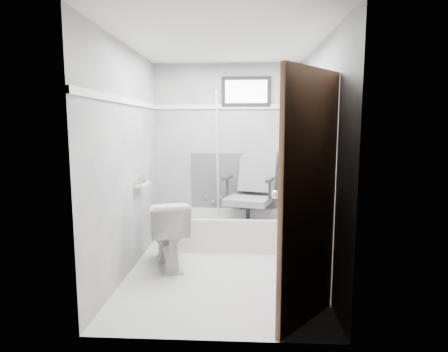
# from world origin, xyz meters

# --- Properties ---
(floor) EXTENTS (2.60, 2.60, 0.00)m
(floor) POSITION_xyz_m (0.00, 0.00, 0.00)
(floor) COLOR silver
(floor) RESTS_ON ground
(ceiling) EXTENTS (2.60, 2.60, 0.00)m
(ceiling) POSITION_xyz_m (0.00, 0.00, 2.40)
(ceiling) COLOR silver
(ceiling) RESTS_ON floor
(wall_back) EXTENTS (2.00, 0.02, 2.40)m
(wall_back) POSITION_xyz_m (0.00, 1.30, 1.20)
(wall_back) COLOR slate
(wall_back) RESTS_ON floor
(wall_front) EXTENTS (2.00, 0.02, 2.40)m
(wall_front) POSITION_xyz_m (0.00, -1.30, 1.20)
(wall_front) COLOR slate
(wall_front) RESTS_ON floor
(wall_left) EXTENTS (0.02, 2.60, 2.40)m
(wall_left) POSITION_xyz_m (-1.00, 0.00, 1.20)
(wall_left) COLOR slate
(wall_left) RESTS_ON floor
(wall_right) EXTENTS (0.02, 2.60, 2.40)m
(wall_right) POSITION_xyz_m (1.00, 0.00, 1.20)
(wall_right) COLOR slate
(wall_right) RESTS_ON floor
(bathtub) EXTENTS (1.50, 0.70, 0.42)m
(bathtub) POSITION_xyz_m (0.11, 0.93, 0.21)
(bathtub) COLOR silver
(bathtub) RESTS_ON floor
(office_chair) EXTENTS (0.80, 0.80, 1.13)m
(office_chair) POSITION_xyz_m (0.28, 0.96, 0.68)
(office_chair) COLOR slate
(office_chair) RESTS_ON bathtub
(toilet) EXTENTS (0.65, 0.86, 0.75)m
(toilet) POSITION_xyz_m (-0.62, 0.15, 0.37)
(toilet) COLOR white
(toilet) RESTS_ON floor
(door) EXTENTS (0.78, 0.78, 2.00)m
(door) POSITION_xyz_m (0.98, -1.28, 1.00)
(door) COLOR #51331E
(door) RESTS_ON floor
(window) EXTENTS (0.66, 0.04, 0.40)m
(window) POSITION_xyz_m (0.25, 1.29, 2.02)
(window) COLOR black
(window) RESTS_ON wall_back
(backerboard) EXTENTS (1.50, 0.02, 0.78)m
(backerboard) POSITION_xyz_m (0.25, 1.29, 0.80)
(backerboard) COLOR #4C4C4F
(backerboard) RESTS_ON wall_back
(trim_back) EXTENTS (2.00, 0.02, 0.06)m
(trim_back) POSITION_xyz_m (0.00, 1.29, 1.82)
(trim_back) COLOR white
(trim_back) RESTS_ON wall_back
(trim_left) EXTENTS (0.02, 2.60, 0.06)m
(trim_left) POSITION_xyz_m (-0.99, 0.00, 1.82)
(trim_left) COLOR white
(trim_left) RESTS_ON wall_left
(pole) EXTENTS (0.02, 0.45, 1.91)m
(pole) POSITION_xyz_m (-0.12, 1.06, 1.05)
(pole) COLOR white
(pole) RESTS_ON bathtub
(shelf) EXTENTS (0.10, 0.32, 0.02)m
(shelf) POSITION_xyz_m (-0.93, 0.32, 0.90)
(shelf) COLOR silver
(shelf) RESTS_ON wall_left
(soap_bottle_a) EXTENTS (0.06, 0.06, 0.11)m
(soap_bottle_a) POSITION_xyz_m (-0.94, 0.24, 0.97)
(soap_bottle_a) COLOR #9D8A4E
(soap_bottle_a) RESTS_ON shelf
(soap_bottle_b) EXTENTS (0.08, 0.08, 0.09)m
(soap_bottle_b) POSITION_xyz_m (-0.94, 0.38, 0.96)
(soap_bottle_b) COLOR #45617F
(soap_bottle_b) RESTS_ON shelf
(faucet) EXTENTS (0.26, 0.10, 0.16)m
(faucet) POSITION_xyz_m (-0.20, 1.27, 0.55)
(faucet) COLOR silver
(faucet) RESTS_ON wall_back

